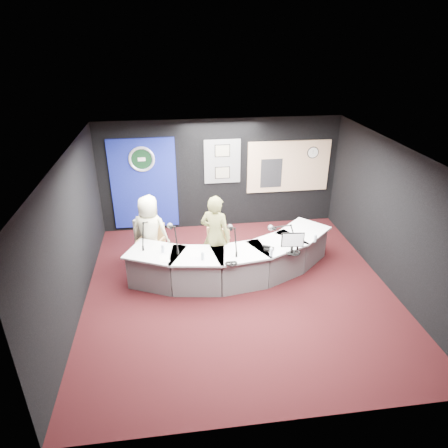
{
  "coord_description": "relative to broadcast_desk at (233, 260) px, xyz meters",
  "views": [
    {
      "loc": [
        -1.18,
        -6.48,
        4.7
      ],
      "look_at": [
        -0.2,
        0.8,
        1.1
      ],
      "focal_mm": 32.0,
      "sensor_mm": 36.0,
      "label": 1
    }
  ],
  "objects": [
    {
      "name": "wall_left",
      "position": [
        -2.95,
        -0.55,
        1.02
      ],
      "size": [
        0.02,
        6.0,
        2.8
      ],
      "primitive_type": "cube",
      "color": "black",
      "rests_on": "ground"
    },
    {
      "name": "desk_phone",
      "position": [
        0.67,
        -0.33,
        0.4
      ],
      "size": [
        0.23,
        0.21,
        0.05
      ],
      "primitive_type": "cube",
      "rotation": [
        0.0,
        0.0,
        -0.44
      ],
      "color": "black",
      "rests_on": "broadcast_desk"
    },
    {
      "name": "boom_mic_c",
      "position": [
        -0.03,
        -0.19,
        0.68
      ],
      "size": [
        0.16,
        0.74,
        0.6
      ],
      "primitive_type": null,
      "color": "black",
      "rests_on": "broadcast_desk"
    },
    {
      "name": "broadcast_desk",
      "position": [
        0.0,
        0.0,
        0.0
      ],
      "size": [
        4.5,
        1.9,
        0.75
      ],
      "primitive_type": null,
      "color": "silver",
      "rests_on": "ground"
    },
    {
      "name": "agency_seal",
      "position": [
        -1.85,
        2.38,
        1.52
      ],
      "size": [
        0.63,
        0.07,
        0.63
      ],
      "primitive_type": "torus",
      "rotation": [
        1.57,
        0.0,
        0.0
      ],
      "color": "silver",
      "rests_on": "backdrop_panel"
    },
    {
      "name": "wall_back",
      "position": [
        0.05,
        2.45,
        1.02
      ],
      "size": [
        6.0,
        0.02,
        2.8
      ],
      "primitive_type": "cube",
      "color": "black",
      "rests_on": "ground"
    },
    {
      "name": "framed_photo_upper",
      "position": [
        0.1,
        2.39,
        1.65
      ],
      "size": [
        0.34,
        0.02,
        0.27
      ],
      "primitive_type": "cube",
      "color": "gray",
      "rests_on": "pinboard"
    },
    {
      "name": "draped_jacket",
      "position": [
        -1.81,
        0.88,
        0.24
      ],
      "size": [
        0.5,
        0.29,
        0.7
      ],
      "primitive_type": "cube",
      "rotation": [
        0.0,
        0.0,
        -0.41
      ],
      "color": "slate",
      "rests_on": "armchair_left"
    },
    {
      "name": "boom_mic_d",
      "position": [
        0.99,
        -0.24,
        0.68
      ],
      "size": [
        0.57,
        0.55,
        0.6
      ],
      "primitive_type": null,
      "color": "black",
      "rests_on": "broadcast_desk"
    },
    {
      "name": "boom_mic_a",
      "position": [
        -1.74,
        0.29,
        0.68
      ],
      "size": [
        0.24,
        0.73,
        0.6
      ],
      "primitive_type": null,
      "color": "black",
      "rests_on": "broadcast_desk"
    },
    {
      "name": "water_bottles",
      "position": [
        0.14,
        -0.27,
        0.46
      ],
      "size": [
        3.17,
        0.61,
        0.18
      ],
      "primitive_type": null,
      "color": "silver",
      "rests_on": "broadcast_desk"
    },
    {
      "name": "booth_glow",
      "position": [
        1.8,
        2.41,
        1.18
      ],
      "size": [
        2.0,
        0.02,
        1.2
      ],
      "primitive_type": "cube",
      "color": "#D7BC87",
      "rests_on": "booth_window_frame"
    },
    {
      "name": "armchair_left",
      "position": [
        -1.69,
        0.65,
        0.15
      ],
      "size": [
        0.78,
        0.78,
        1.05
      ],
      "primitive_type": null,
      "rotation": [
        0.0,
        0.0,
        -0.41
      ],
      "color": "tan",
      "rests_on": "ground"
    },
    {
      "name": "headphones_near",
      "position": [
        1.14,
        -0.52,
        0.39
      ],
      "size": [
        0.24,
        0.24,
        0.04
      ],
      "primitive_type": "torus",
      "color": "black",
      "rests_on": "broadcast_desk"
    },
    {
      "name": "armchair_right",
      "position": [
        -0.34,
        0.13,
        0.14
      ],
      "size": [
        0.75,
        0.75,
        1.03
      ],
      "primitive_type": null,
      "rotation": [
        0.0,
        0.0,
        -0.37
      ],
      "color": "tan",
      "rests_on": "ground"
    },
    {
      "name": "booth_window_frame",
      "position": [
        1.8,
        2.42,
        1.18
      ],
      "size": [
        2.12,
        0.06,
        1.32
      ],
      "primitive_type": "cube",
      "color": "tan",
      "rests_on": "wall_back"
    },
    {
      "name": "headphones_far",
      "position": [
        -0.15,
        -0.75,
        0.39
      ],
      "size": [
        0.2,
        0.2,
        0.03
      ],
      "primitive_type": "torus",
      "color": "black",
      "rests_on": "broadcast_desk"
    },
    {
      "name": "boom_mic_b",
      "position": [
        -1.19,
        0.04,
        0.68
      ],
      "size": [
        0.25,
        0.73,
        0.6
      ],
      "primitive_type": null,
      "color": "black",
      "rests_on": "broadcast_desk"
    },
    {
      "name": "ceiling",
      "position": [
        0.05,
        -0.55,
        2.42
      ],
      "size": [
        6.0,
        6.0,
        0.02
      ],
      "primitive_type": "cube",
      "color": "silver",
      "rests_on": "ground"
    },
    {
      "name": "computer_monitor",
      "position": [
        1.07,
        -0.54,
        0.7
      ],
      "size": [
        0.42,
        0.06,
        0.29
      ],
      "primitive_type": "cube",
      "rotation": [
        0.0,
        0.0,
        -0.09
      ],
      "color": "black",
      "rests_on": "broadcast_desk"
    },
    {
      "name": "notepad",
      "position": [
        -0.8,
        -0.26,
        0.38
      ],
      "size": [
        0.24,
        0.32,
        0.0
      ],
      "primitive_type": "cube",
      "rotation": [
        0.0,
        0.0,
        0.11
      ],
      "color": "white",
      "rests_on": "broadcast_desk"
    },
    {
      "name": "wall_clock",
      "position": [
        2.4,
        2.39,
        1.52
      ],
      "size": [
        0.28,
        0.01,
        0.28
      ],
      "primitive_type": "cylinder",
      "rotation": [
        1.57,
        0.0,
        0.0
      ],
      "color": "white",
      "rests_on": "booth_window_frame"
    },
    {
      "name": "backdrop_panel",
      "position": [
        -1.85,
        2.42,
        0.88
      ],
      "size": [
        1.6,
        0.05,
        2.3
      ],
      "primitive_type": "cube",
      "color": "navy",
      "rests_on": "wall_back"
    },
    {
      "name": "wall_front",
      "position": [
        0.05,
        -3.55,
        1.02
      ],
      "size": [
        6.0,
        0.02,
        2.8
      ],
      "primitive_type": "cube",
      "color": "black",
      "rests_on": "ground"
    },
    {
      "name": "seal_center",
      "position": [
        -1.85,
        2.38,
        1.52
      ],
      "size": [
        0.48,
        0.01,
        0.48
      ],
      "primitive_type": "cylinder",
      "rotation": [
        1.57,
        0.0,
        0.0
      ],
      "color": "black",
      "rests_on": "backdrop_panel"
    },
    {
      "name": "person_woman",
      "position": [
        -0.34,
        0.13,
        0.51
      ],
      "size": [
        0.77,
        0.7,
        1.78
      ],
      "primitive_type": "imported",
      "rotation": [
        0.0,
        0.0,
        2.61
      ],
      "color": "olive",
      "rests_on": "ground"
    },
    {
      "name": "paper_stack",
      "position": [
        -1.39,
        -0.39,
        0.38
      ],
      "size": [
        0.21,
        0.29,
        0.0
      ],
      "primitive_type": "cube",
      "rotation": [
        0.0,
        0.0,
        0.09
      ],
      "color": "white",
      "rests_on": "broadcast_desk"
    },
    {
      "name": "ground",
      "position": [
        0.05,
        -0.55,
        -0.38
      ],
      "size": [
        6.0,
        6.0,
        0.0
      ],
      "primitive_type": "plane",
      "color": "black",
      "rests_on": "ground"
    },
    {
      "name": "wall_right",
      "position": [
        3.05,
        -0.55,
        1.02
      ],
      "size": [
        0.02,
        6.0,
        2.8
      ],
      "primitive_type": "cube",
      "color": "black",
      "rests_on": "ground"
    },
    {
      "name": "framed_photo_lower",
      "position": [
        0.1,
        2.39,
        1.09
      ],
      "size": [
        0.34,
        0.02,
        0.27
      ],
      "primitive_type": "cube",
      "color": "gray",
      "rests_on": "pinboard"
    },
    {
      "name": "equipment_rack",
      "position": [
        1.35,
        2.39,
        1.03
      ],
      "size": [
        0.55,
        0.02,
        0.75
      ],
      "primitive_type": "cube",
      "color": "black",
      "rests_on": "booth_window_frame"
    },
    {
      "name": "person_man",
      "position": [
        -1.69,
        0.65,
        0.44
      ],
      "size": [
        0.92,
        0.73,
        1.64
      ],
      "primitive_type": "imported",
      "rotation": [
        0.0,
        0.0,
        2.84
      ],
      "color": "#ECE8BD",
      "rests_on": "ground"
    },
    {
      "name": "pinboard",
      "position": [
        0.1,
        2.42,
        1.38
      ],
      "size": [
        0.9,
        0.04,
        1.1
      ],
      "primitive_type": "cube",
      "color": "slate",
      "rests_on": "wall_back"
    }
  ]
}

